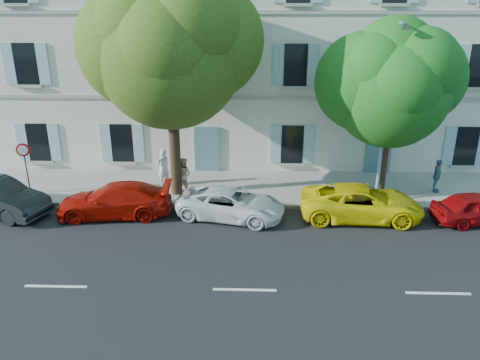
{
  "coord_description": "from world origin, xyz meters",
  "views": [
    {
      "loc": [
        0.25,
        -16.45,
        8.44
      ],
      "look_at": [
        -0.34,
        2.0,
        1.4
      ],
      "focal_mm": 35.0,
      "sensor_mm": 36.0,
      "label": 1
    }
  ],
  "objects_px": {
    "car_red_hatchback": "(478,208)",
    "pedestrian_a": "(163,167)",
    "pedestrian_b": "(184,175)",
    "street_lamp": "(387,106)",
    "road_sign": "(25,159)",
    "car_red_coupe": "(114,200)",
    "pedestrian_c": "(437,176)",
    "tree_right": "(391,90)",
    "tree_left": "(170,56)",
    "car_yellow_supercar": "(361,202)",
    "car_white_coupe": "(231,204)"
  },
  "relations": [
    {
      "from": "tree_left",
      "to": "pedestrian_c",
      "type": "bearing_deg",
      "value": 2.66
    },
    {
      "from": "car_red_coupe",
      "to": "tree_left",
      "type": "relative_size",
      "value": 0.49
    },
    {
      "from": "car_red_coupe",
      "to": "tree_right",
      "type": "distance_m",
      "value": 12.46
    },
    {
      "from": "tree_right",
      "to": "road_sign",
      "type": "bearing_deg",
      "value": -177.84
    },
    {
      "from": "car_yellow_supercar",
      "to": "road_sign",
      "type": "distance_m",
      "value": 14.64
    },
    {
      "from": "tree_right",
      "to": "street_lamp",
      "type": "height_order",
      "value": "street_lamp"
    },
    {
      "from": "car_red_hatchback",
      "to": "tree_left",
      "type": "bearing_deg",
      "value": 69.32
    },
    {
      "from": "car_yellow_supercar",
      "to": "tree_right",
      "type": "height_order",
      "value": "tree_right"
    },
    {
      "from": "car_yellow_supercar",
      "to": "pedestrian_b",
      "type": "bearing_deg",
      "value": 74.97
    },
    {
      "from": "car_red_hatchback",
      "to": "pedestrian_a",
      "type": "xyz_separation_m",
      "value": [
        -13.45,
        3.32,
        0.42
      ]
    },
    {
      "from": "pedestrian_c",
      "to": "street_lamp",
      "type": "bearing_deg",
      "value": 136.59
    },
    {
      "from": "street_lamp",
      "to": "tree_left",
      "type": "bearing_deg",
      "value": 175.04
    },
    {
      "from": "car_red_hatchback",
      "to": "street_lamp",
      "type": "bearing_deg",
      "value": 56.73
    },
    {
      "from": "car_white_coupe",
      "to": "street_lamp",
      "type": "distance_m",
      "value": 7.58
    },
    {
      "from": "car_white_coupe",
      "to": "street_lamp",
      "type": "height_order",
      "value": "street_lamp"
    },
    {
      "from": "car_white_coupe",
      "to": "pedestrian_c",
      "type": "bearing_deg",
      "value": -60.55
    },
    {
      "from": "tree_right",
      "to": "pedestrian_b",
      "type": "xyz_separation_m",
      "value": [
        -8.95,
        0.47,
        -4.05
      ]
    },
    {
      "from": "road_sign",
      "to": "tree_left",
      "type": "bearing_deg",
      "value": 6.75
    },
    {
      "from": "car_yellow_supercar",
      "to": "pedestrian_b",
      "type": "height_order",
      "value": "pedestrian_b"
    },
    {
      "from": "pedestrian_b",
      "to": "car_white_coupe",
      "type": "bearing_deg",
      "value": 157.38
    },
    {
      "from": "tree_left",
      "to": "street_lamp",
      "type": "bearing_deg",
      "value": -4.96
    },
    {
      "from": "car_red_coupe",
      "to": "car_white_coupe",
      "type": "height_order",
      "value": "car_red_coupe"
    },
    {
      "from": "tree_left",
      "to": "car_red_coupe",
      "type": "bearing_deg",
      "value": -136.44
    },
    {
      "from": "car_red_coupe",
      "to": "pedestrian_c",
      "type": "distance_m",
      "value": 14.55
    },
    {
      "from": "car_white_coupe",
      "to": "pedestrian_a",
      "type": "xyz_separation_m",
      "value": [
        -3.4,
        3.2,
        0.44
      ]
    },
    {
      "from": "tree_right",
      "to": "car_yellow_supercar",
      "type": "bearing_deg",
      "value": -122.81
    },
    {
      "from": "car_white_coupe",
      "to": "pedestrian_b",
      "type": "relative_size",
      "value": 2.75
    },
    {
      "from": "tree_left",
      "to": "street_lamp",
      "type": "distance_m",
      "value": 9.22
    },
    {
      "from": "car_red_hatchback",
      "to": "road_sign",
      "type": "bearing_deg",
      "value": 75.12
    },
    {
      "from": "pedestrian_c",
      "to": "car_yellow_supercar",
      "type": "bearing_deg",
      "value": 146.24
    },
    {
      "from": "car_red_hatchback",
      "to": "pedestrian_a",
      "type": "distance_m",
      "value": 13.86
    },
    {
      "from": "pedestrian_a",
      "to": "pedestrian_b",
      "type": "height_order",
      "value": "pedestrian_a"
    },
    {
      "from": "car_white_coupe",
      "to": "pedestrian_c",
      "type": "xyz_separation_m",
      "value": [
        9.4,
        2.78,
        0.32
      ]
    },
    {
      "from": "car_red_coupe",
      "to": "pedestrian_c",
      "type": "height_order",
      "value": "pedestrian_c"
    },
    {
      "from": "road_sign",
      "to": "pedestrian_b",
      "type": "distance_m",
      "value": 6.97
    },
    {
      "from": "tree_right",
      "to": "pedestrian_a",
      "type": "relative_size",
      "value": 4.19
    },
    {
      "from": "car_red_hatchback",
      "to": "pedestrian_c",
      "type": "bearing_deg",
      "value": 2.45
    },
    {
      "from": "car_red_hatchback",
      "to": "road_sign",
      "type": "relative_size",
      "value": 1.45
    },
    {
      "from": "street_lamp",
      "to": "pedestrian_c",
      "type": "distance_m",
      "value": 4.84
    },
    {
      "from": "car_red_hatchback",
      "to": "pedestrian_c",
      "type": "height_order",
      "value": "pedestrian_c"
    },
    {
      "from": "pedestrian_a",
      "to": "pedestrian_b",
      "type": "bearing_deg",
      "value": 103.76
    },
    {
      "from": "car_red_coupe",
      "to": "car_red_hatchback",
      "type": "xyz_separation_m",
      "value": [
        14.94,
        -0.19,
        -0.06
      ]
    },
    {
      "from": "pedestrian_a",
      "to": "pedestrian_b",
      "type": "relative_size",
      "value": 1.12
    },
    {
      "from": "car_yellow_supercar",
      "to": "pedestrian_c",
      "type": "bearing_deg",
      "value": -54.24
    },
    {
      "from": "road_sign",
      "to": "car_yellow_supercar",
      "type": "bearing_deg",
      "value": -5.23
    },
    {
      "from": "car_yellow_supercar",
      "to": "tree_left",
      "type": "xyz_separation_m",
      "value": [
        -8.0,
        2.1,
        5.65
      ]
    },
    {
      "from": "street_lamp",
      "to": "pedestrian_a",
      "type": "xyz_separation_m",
      "value": [
        -9.78,
        1.76,
        -3.41
      ]
    },
    {
      "from": "car_white_coupe",
      "to": "pedestrian_a",
      "type": "bearing_deg",
      "value": 59.76
    },
    {
      "from": "tree_left",
      "to": "car_yellow_supercar",
      "type": "bearing_deg",
      "value": -14.71
    },
    {
      "from": "car_red_coupe",
      "to": "pedestrian_c",
      "type": "xyz_separation_m",
      "value": [
        14.29,
        2.72,
        0.25
      ]
    }
  ]
}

